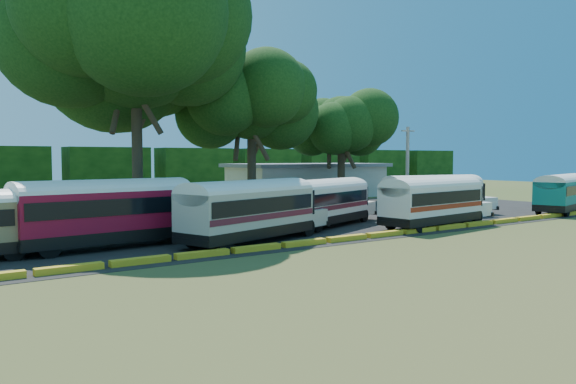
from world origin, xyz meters
TOP-DOWN VIEW (x-y plane):
  - ground at (0.00, 0.00)m, footprint 160.00×160.00m
  - asphalt_strip at (1.00, 12.00)m, footprint 64.00×24.00m
  - curb at (-0.00, 1.00)m, footprint 53.70×0.45m
  - terminal_building at (18.00, 30.00)m, footprint 19.00×9.00m
  - treeline_backdrop at (0.00, 48.00)m, footprint 130.00×4.00m
  - bus_red at (-13.15, 6.30)m, footprint 11.08×3.66m
  - bus_cream_west at (-6.20, 3.61)m, footprint 10.85×5.63m
  - bus_cream_east at (1.83, 6.84)m, footprint 10.12×5.85m
  - bus_white_red at (7.44, 2.34)m, footprint 10.48×3.66m
  - bus_white_blue at (12.91, 6.85)m, footprint 10.34×4.20m
  - bus_teal at (24.18, 2.49)m, footprint 10.31×4.85m
  - tree_west at (-7.08, 18.43)m, footprint 15.98×15.98m
  - tree_center at (4.70, 21.14)m, footprint 10.02×10.02m
  - tree_east at (17.03, 22.90)m, footprint 8.36×8.36m
  - utility_pole at (15.45, 12.08)m, footprint 1.60×0.30m

SIDE VIEW (x-z plane):
  - ground at x=0.00m, z-range 0.00..0.00m
  - asphalt_strip at x=1.00m, z-range 0.00..0.02m
  - curb at x=0.00m, z-range 0.00..0.30m
  - bus_cream_east at x=1.83m, z-range 0.21..3.47m
  - bus_white_blue at x=12.91m, z-range 0.22..3.53m
  - bus_teal at x=24.18m, z-range 0.24..3.53m
  - bus_white_red at x=7.44m, z-range 0.22..3.59m
  - bus_cream_west at x=-6.20m, z-range 0.23..3.70m
  - terminal_building at x=18.00m, z-range 0.03..4.03m
  - bus_red at x=-13.15m, z-range 0.26..3.84m
  - treeline_backdrop at x=0.00m, z-range 0.00..6.00m
  - utility_pole at x=15.45m, z-range 0.11..7.54m
  - tree_east at x=17.03m, z-range 2.48..13.70m
  - tree_center at x=4.70m, z-range 3.11..16.78m
  - tree_west at x=-7.08m, z-range 4.13..24.15m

